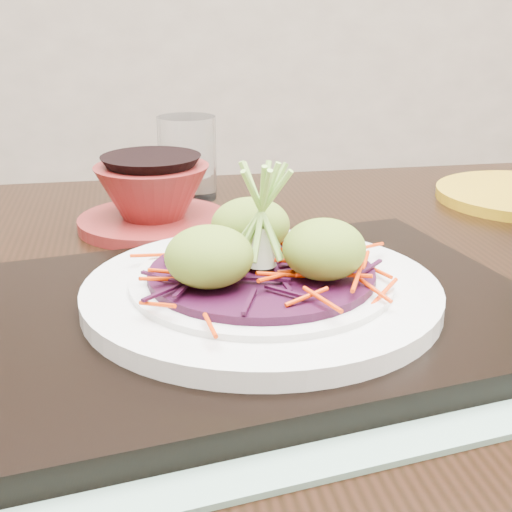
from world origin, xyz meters
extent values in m
cube|color=black|center=(-0.05, 0.00, 0.80)|extent=(1.32, 0.89, 0.04)
cube|color=gray|center=(-0.02, -0.04, 0.82)|extent=(0.50, 0.41, 0.00)
cube|color=black|center=(-0.02, -0.04, 0.83)|extent=(0.43, 0.35, 0.02)
cylinder|color=silver|center=(-0.02, -0.04, 0.85)|extent=(0.25, 0.25, 0.01)
cylinder|color=silver|center=(-0.02, -0.04, 0.86)|extent=(0.18, 0.18, 0.01)
cylinder|color=#310921|center=(-0.02, -0.04, 0.86)|extent=(0.16, 0.16, 0.01)
ellipsoid|color=olive|center=(-0.06, -0.06, 0.89)|extent=(0.06, 0.06, 0.04)
ellipsoid|color=olive|center=(0.02, -0.06, 0.89)|extent=(0.06, 0.06, 0.04)
ellipsoid|color=olive|center=(-0.02, 0.01, 0.89)|extent=(0.06, 0.06, 0.04)
cylinder|color=white|center=(-0.03, 0.33, 0.87)|extent=(0.08, 0.08, 0.10)
cylinder|color=maroon|center=(-0.08, 0.22, 0.83)|extent=(0.20, 0.20, 0.01)
camera|label=1|loc=(-0.11, -0.49, 1.05)|focal=50.00mm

